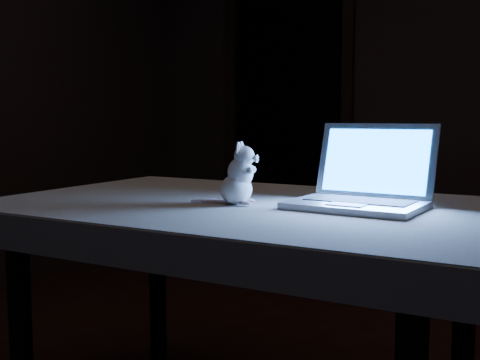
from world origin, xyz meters
The scene contains 6 objects.
back_wall centered at (0.00, 2.50, 1.30)m, with size 4.50×0.04×2.60m, color black.
doorway centered at (-1.10, 2.50, 1.06)m, with size 1.06×0.36×2.13m, color black, non-canonical shape.
table centered at (-0.05, -0.07, 0.40)m, with size 1.49×0.96×0.80m, color black, non-canonical shape.
tablecloth centered at (0.03, -0.07, 0.76)m, with size 1.60×1.07×0.10m, color beige, non-canonical shape.
laptop centered at (0.31, -0.03, 0.94)m, with size 0.39×0.34×0.26m, color #A3A2A6, non-canonical shape.
plush_mouse centered at (-0.05, -0.13, 0.91)m, with size 0.14×0.14×0.20m, color silver, non-canonical shape.
Camera 1 is at (0.90, -1.77, 1.09)m, focal length 45.00 mm.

